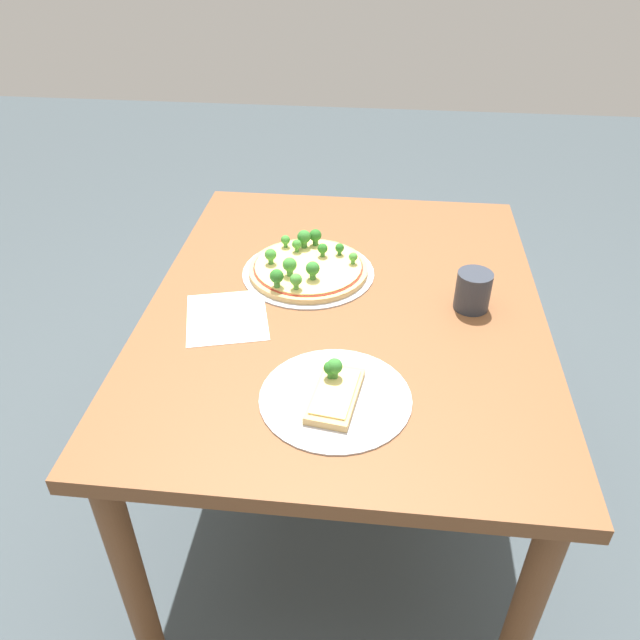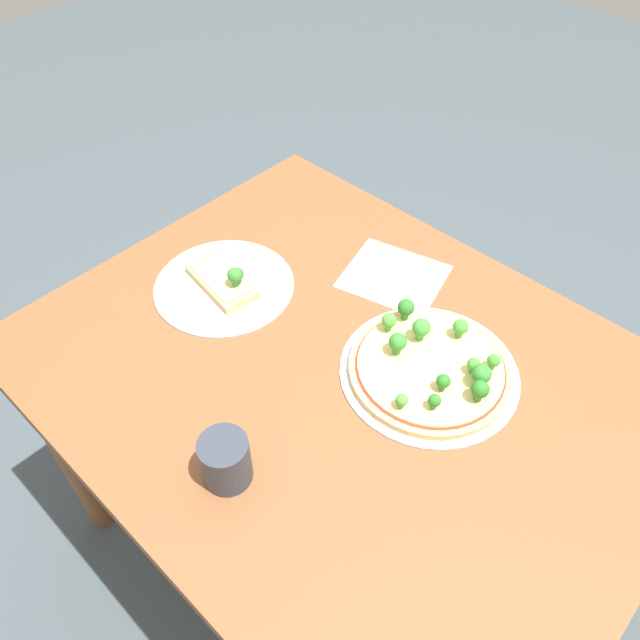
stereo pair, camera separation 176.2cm
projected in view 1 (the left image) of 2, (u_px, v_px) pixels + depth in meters
ground_plane at (340, 506)px, 1.92m from camera, size 8.00×8.00×0.00m
dining_table at (344, 335)px, 1.53m from camera, size 1.17×0.92×0.76m
pizza_tray_whole at (307, 267)px, 1.57m from camera, size 0.33×0.33×0.07m
pizza_tray_slice at (335, 394)px, 1.20m from camera, size 0.30×0.30×0.07m
drinking_cup at (473, 291)px, 1.43m from camera, size 0.08×0.08×0.09m
paper_menu at (227, 317)px, 1.43m from camera, size 0.24×0.23×0.00m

